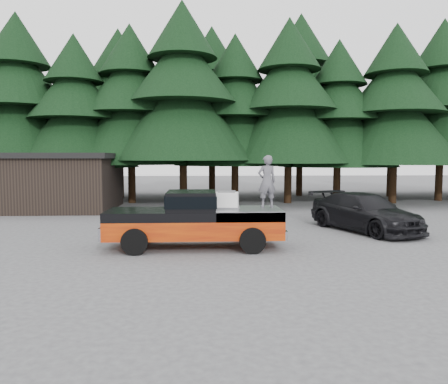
{
  "coord_description": "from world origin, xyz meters",
  "views": [
    {
      "loc": [
        0.25,
        -14.08,
        3.04
      ],
      "look_at": [
        0.95,
        0.0,
        1.93
      ],
      "focal_mm": 35.0,
      "sensor_mm": 36.0,
      "label": 1
    }
  ],
  "objects_px": {
    "pickup_truck": "(194,228)",
    "utility_building": "(45,181)",
    "parked_car": "(365,212)",
    "air_compressor": "(227,201)",
    "man_on_bed": "(267,181)"
  },
  "relations": [
    {
      "from": "pickup_truck",
      "to": "man_on_bed",
      "type": "xyz_separation_m",
      "value": [
        2.49,
        0.35,
        1.56
      ]
    },
    {
      "from": "pickup_truck",
      "to": "air_compressor",
      "type": "bearing_deg",
      "value": 1.85
    },
    {
      "from": "man_on_bed",
      "to": "parked_car",
      "type": "height_order",
      "value": "man_on_bed"
    },
    {
      "from": "pickup_truck",
      "to": "parked_car",
      "type": "relative_size",
      "value": 1.11
    },
    {
      "from": "pickup_truck",
      "to": "utility_building",
      "type": "bearing_deg",
      "value": 127.93
    },
    {
      "from": "air_compressor",
      "to": "man_on_bed",
      "type": "bearing_deg",
      "value": 19.75
    },
    {
      "from": "man_on_bed",
      "to": "parked_car",
      "type": "relative_size",
      "value": 0.33
    },
    {
      "from": "air_compressor",
      "to": "man_on_bed",
      "type": "distance_m",
      "value": 1.57
    },
    {
      "from": "man_on_bed",
      "to": "air_compressor",
      "type": "bearing_deg",
      "value": 0.67
    },
    {
      "from": "pickup_truck",
      "to": "utility_building",
      "type": "xyz_separation_m",
      "value": [
        -8.98,
        11.52,
        1.0
      ]
    },
    {
      "from": "pickup_truck",
      "to": "air_compressor",
      "type": "xyz_separation_m",
      "value": [
        1.09,
        0.04,
        0.93
      ]
    },
    {
      "from": "parked_car",
      "to": "air_compressor",
      "type": "bearing_deg",
      "value": -174.59
    },
    {
      "from": "air_compressor",
      "to": "utility_building",
      "type": "xyz_separation_m",
      "value": [
        -10.07,
        11.48,
        0.07
      ]
    },
    {
      "from": "man_on_bed",
      "to": "parked_car",
      "type": "distance_m",
      "value": 5.48
    },
    {
      "from": "man_on_bed",
      "to": "parked_car",
      "type": "bearing_deg",
      "value": -160.57
    }
  ]
}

